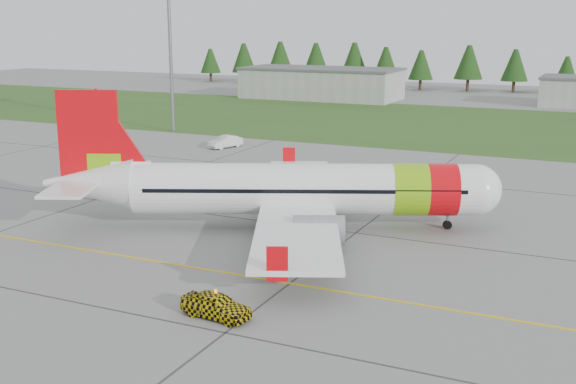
% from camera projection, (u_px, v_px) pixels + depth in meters
% --- Properties ---
extents(ground, '(320.00, 320.00, 0.00)m').
position_uv_depth(ground, '(75.00, 302.00, 41.55)').
color(ground, gray).
rests_on(ground, ground).
extents(aircraft, '(33.66, 31.95, 10.75)m').
position_uv_depth(aircraft, '(293.00, 189.00, 55.75)').
color(aircraft, white).
rests_on(aircraft, ground).
extents(follow_me_car, '(1.57, 1.80, 4.12)m').
position_uv_depth(follow_me_car, '(215.00, 282.00, 38.98)').
color(follow_me_car, yellow).
rests_on(follow_me_car, ground).
extents(service_van, '(2.08, 2.02, 4.73)m').
position_uv_depth(service_van, '(225.00, 129.00, 91.71)').
color(service_van, silver).
rests_on(service_van, ground).
extents(grass_strip, '(320.00, 50.00, 0.03)m').
position_uv_depth(grass_strip, '(429.00, 124.00, 113.87)').
color(grass_strip, '#30561E').
rests_on(grass_strip, ground).
extents(taxi_guideline, '(120.00, 0.25, 0.02)m').
position_uv_depth(taxi_guideline, '(156.00, 261.00, 48.60)').
color(taxi_guideline, gold).
rests_on(taxi_guideline, ground).
extents(hangar_west, '(32.00, 14.00, 6.00)m').
position_uv_depth(hangar_west, '(321.00, 84.00, 150.20)').
color(hangar_west, '#A8A8A3').
rests_on(hangar_west, ground).
extents(floodlight_mast, '(0.50, 0.50, 20.00)m').
position_uv_depth(floodlight_mast, '(171.00, 62.00, 103.54)').
color(floodlight_mast, slate).
rests_on(floodlight_mast, ground).
extents(treeline, '(160.00, 8.00, 10.00)m').
position_uv_depth(treeline, '(492.00, 70.00, 162.11)').
color(treeline, '#1C3F14').
rests_on(treeline, ground).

